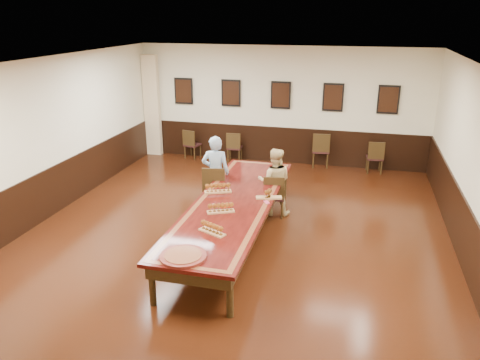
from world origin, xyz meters
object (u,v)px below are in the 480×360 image
(chair_man, at_px, (215,188))
(spare_chair_a, at_px, (192,144))
(chair_woman, at_px, (274,195))
(spare_chair_b, at_px, (235,146))
(person_woman, at_px, (274,182))
(spare_chair_c, at_px, (321,149))
(carved_platter, at_px, (183,256))
(spare_chair_d, at_px, (375,157))
(person_man, at_px, (216,173))
(conference_table, at_px, (233,209))

(chair_man, relative_size, spare_chair_a, 1.19)
(chair_man, distance_m, chair_woman, 1.26)
(spare_chair_b, distance_m, person_woman, 3.83)
(spare_chair_c, distance_m, carved_platter, 7.14)
(chair_man, relative_size, spare_chair_d, 1.15)
(spare_chair_c, relative_size, person_man, 0.60)
(chair_woman, xyz_separation_m, spare_chair_b, (-1.78, 3.49, -0.03))
(spare_chair_a, relative_size, spare_chair_d, 0.97)
(person_man, bearing_deg, spare_chair_c, -127.60)
(spare_chair_a, xyz_separation_m, spare_chair_d, (5.11, -0.07, 0.01))
(person_woman, height_order, conference_table, person_woman)
(spare_chair_d, bearing_deg, conference_table, 55.00)
(chair_woman, relative_size, person_man, 0.57)
(spare_chair_d, bearing_deg, spare_chair_a, -6.61)
(spare_chair_b, bearing_deg, person_man, 94.66)
(chair_man, distance_m, person_woman, 1.27)
(chair_man, distance_m, conference_table, 1.43)
(spare_chair_a, distance_m, person_woman, 4.54)
(spare_chair_d, distance_m, person_woman, 3.92)
(conference_table, bearing_deg, spare_chair_b, 104.72)
(chair_man, relative_size, spare_chair_c, 1.05)
(spare_chair_d, relative_size, person_woman, 0.62)
(chair_woman, height_order, spare_chair_b, chair_woman)
(spare_chair_b, height_order, spare_chair_c, spare_chair_c)
(carved_platter, bearing_deg, person_woman, 79.36)
(spare_chair_a, bearing_deg, person_man, 130.54)
(spare_chair_c, distance_m, spare_chair_d, 1.44)
(spare_chair_c, bearing_deg, carved_platter, 73.68)
(spare_chair_d, xyz_separation_m, conference_table, (-2.60, -4.66, 0.17))
(spare_chair_b, bearing_deg, spare_chair_a, -3.02)
(spare_chair_b, height_order, person_man, person_man)
(spare_chair_b, relative_size, conference_table, 0.17)
(spare_chair_d, relative_size, conference_table, 0.18)
(person_man, xyz_separation_m, carved_platter, (0.60, -3.51, -0.03))
(chair_woman, xyz_separation_m, person_man, (-1.28, 0.08, 0.35))
(spare_chair_a, xyz_separation_m, carved_platter, (2.37, -6.90, 0.35))
(chair_woman, bearing_deg, spare_chair_a, -56.98)
(spare_chair_a, height_order, spare_chair_c, spare_chair_c)
(spare_chair_b, bearing_deg, spare_chair_c, 178.77)
(person_woman, relative_size, conference_table, 0.29)
(person_woman, bearing_deg, spare_chair_d, -130.33)
(person_woman, bearing_deg, chair_man, -2.57)
(conference_table, bearing_deg, chair_woman, 66.94)
(spare_chair_a, height_order, person_man, person_man)
(person_man, bearing_deg, spare_chair_d, -144.13)
(person_man, xyz_separation_m, conference_table, (0.75, -1.33, -0.19))
(spare_chair_a, height_order, person_woman, person_woman)
(chair_woman, bearing_deg, person_woman, -90.00)
(chair_man, bearing_deg, spare_chair_d, -143.09)
(person_man, relative_size, carved_platter, 1.89)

